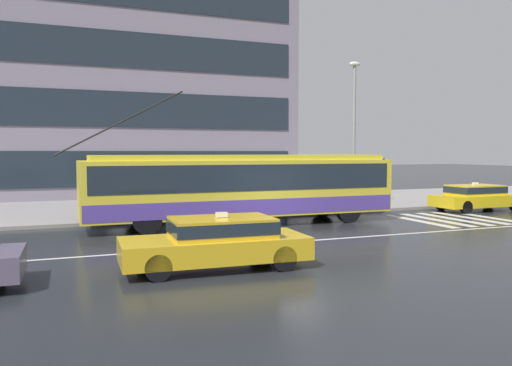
{
  "coord_description": "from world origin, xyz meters",
  "views": [
    {
      "loc": [
        -7.35,
        -15.8,
        2.89
      ],
      "look_at": [
        0.33,
        3.96,
        1.58
      ],
      "focal_mm": 35.59,
      "sensor_mm": 36.0,
      "label": 1
    }
  ],
  "objects_px": {
    "taxi_oncoming_near": "(217,240)",
    "trolleybus": "(243,186)",
    "pedestrian_at_shelter": "(197,180)",
    "pedestrian_approaching_curb": "(286,177)",
    "taxi_ahead_of_bus": "(477,196)",
    "bus_shelter": "(155,172)",
    "pedestrian_walking_past": "(243,175)",
    "street_lamp": "(354,122)"
  },
  "relations": [
    {
      "from": "bus_shelter",
      "to": "pedestrian_approaching_curb",
      "type": "relative_size",
      "value": 2.18
    },
    {
      "from": "taxi_oncoming_near",
      "to": "bus_shelter",
      "type": "xyz_separation_m",
      "value": [
        0.37,
        10.8,
        1.3
      ]
    },
    {
      "from": "taxi_oncoming_near",
      "to": "pedestrian_approaching_curb",
      "type": "bearing_deg",
      "value": 56.86
    },
    {
      "from": "taxi_ahead_of_bus",
      "to": "pedestrian_walking_past",
      "type": "relative_size",
      "value": 2.27
    },
    {
      "from": "taxi_ahead_of_bus",
      "to": "street_lamp",
      "type": "xyz_separation_m",
      "value": [
        -5.47,
        2.52,
        3.64
      ]
    },
    {
      "from": "taxi_oncoming_near",
      "to": "pedestrian_approaching_curb",
      "type": "height_order",
      "value": "pedestrian_approaching_curb"
    },
    {
      "from": "bus_shelter",
      "to": "pedestrian_at_shelter",
      "type": "distance_m",
      "value": 1.94
    },
    {
      "from": "bus_shelter",
      "to": "street_lamp",
      "type": "height_order",
      "value": "street_lamp"
    },
    {
      "from": "taxi_ahead_of_bus",
      "to": "pedestrian_at_shelter",
      "type": "height_order",
      "value": "pedestrian_at_shelter"
    },
    {
      "from": "taxi_oncoming_near",
      "to": "street_lamp",
      "type": "height_order",
      "value": "street_lamp"
    },
    {
      "from": "pedestrian_at_shelter",
      "to": "pedestrian_approaching_curb",
      "type": "relative_size",
      "value": 0.99
    },
    {
      "from": "taxi_oncoming_near",
      "to": "bus_shelter",
      "type": "distance_m",
      "value": 10.88
    },
    {
      "from": "trolleybus",
      "to": "pedestrian_approaching_curb",
      "type": "height_order",
      "value": "trolleybus"
    },
    {
      "from": "taxi_ahead_of_bus",
      "to": "bus_shelter",
      "type": "bearing_deg",
      "value": 166.71
    },
    {
      "from": "street_lamp",
      "to": "trolleybus",
      "type": "bearing_deg",
      "value": -157.93
    },
    {
      "from": "pedestrian_at_shelter",
      "to": "pedestrian_walking_past",
      "type": "relative_size",
      "value": 0.94
    },
    {
      "from": "taxi_oncoming_near",
      "to": "street_lamp",
      "type": "bearing_deg",
      "value": 44.25
    },
    {
      "from": "trolleybus",
      "to": "bus_shelter",
      "type": "bearing_deg",
      "value": 126.32
    },
    {
      "from": "trolleybus",
      "to": "pedestrian_approaching_curb",
      "type": "bearing_deg",
      "value": 39.56
    },
    {
      "from": "taxi_oncoming_near",
      "to": "pedestrian_walking_past",
      "type": "relative_size",
      "value": 2.25
    },
    {
      "from": "taxi_oncoming_near",
      "to": "pedestrian_at_shelter",
      "type": "distance_m",
      "value": 10.24
    },
    {
      "from": "pedestrian_walking_past",
      "to": "street_lamp",
      "type": "bearing_deg",
      "value": -4.61
    },
    {
      "from": "pedestrian_at_shelter",
      "to": "pedestrian_walking_past",
      "type": "height_order",
      "value": "pedestrian_walking_past"
    },
    {
      "from": "pedestrian_at_shelter",
      "to": "pedestrian_approaching_curb",
      "type": "xyz_separation_m",
      "value": [
        4.08,
        -0.52,
        0.08
      ]
    },
    {
      "from": "pedestrian_approaching_curb",
      "to": "pedestrian_walking_past",
      "type": "distance_m",
      "value": 1.98
    },
    {
      "from": "bus_shelter",
      "to": "pedestrian_at_shelter",
      "type": "xyz_separation_m",
      "value": [
        1.72,
        -0.82,
        -0.36
      ]
    },
    {
      "from": "taxi_ahead_of_bus",
      "to": "pedestrian_approaching_curb",
      "type": "distance_m",
      "value": 9.62
    },
    {
      "from": "street_lamp",
      "to": "taxi_ahead_of_bus",
      "type": "bearing_deg",
      "value": -24.74
    },
    {
      "from": "bus_shelter",
      "to": "street_lamp",
      "type": "bearing_deg",
      "value": -6.21
    },
    {
      "from": "trolleybus",
      "to": "street_lamp",
      "type": "height_order",
      "value": "street_lamp"
    },
    {
      "from": "taxi_ahead_of_bus",
      "to": "pedestrian_walking_past",
      "type": "xyz_separation_m",
      "value": [
        -11.13,
        2.97,
        1.13
      ]
    },
    {
      "from": "pedestrian_approaching_curb",
      "to": "pedestrian_at_shelter",
      "type": "bearing_deg",
      "value": 172.7
    },
    {
      "from": "pedestrian_approaching_curb",
      "to": "street_lamp",
      "type": "height_order",
      "value": "street_lamp"
    },
    {
      "from": "trolleybus",
      "to": "taxi_ahead_of_bus",
      "type": "bearing_deg",
      "value": 1.17
    },
    {
      "from": "trolleybus",
      "to": "pedestrian_at_shelter",
      "type": "bearing_deg",
      "value": 109.87
    },
    {
      "from": "trolleybus",
      "to": "pedestrian_walking_past",
      "type": "xyz_separation_m",
      "value": [
        1.17,
        3.23,
        0.3
      ]
    },
    {
      "from": "pedestrian_at_shelter",
      "to": "pedestrian_approaching_curb",
      "type": "bearing_deg",
      "value": -7.3
    },
    {
      "from": "pedestrian_at_shelter",
      "to": "trolleybus",
      "type": "bearing_deg",
      "value": -70.13
    },
    {
      "from": "bus_shelter",
      "to": "pedestrian_at_shelter",
      "type": "height_order",
      "value": "bus_shelter"
    },
    {
      "from": "taxi_oncoming_near",
      "to": "trolleybus",
      "type": "bearing_deg",
      "value": 65.52
    },
    {
      "from": "taxi_oncoming_near",
      "to": "street_lamp",
      "type": "relative_size",
      "value": 0.65
    },
    {
      "from": "taxi_ahead_of_bus",
      "to": "bus_shelter",
      "type": "xyz_separation_m",
      "value": [
        -15.1,
        3.57,
        1.3
      ]
    }
  ]
}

